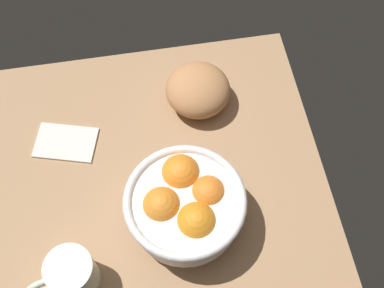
% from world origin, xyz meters
% --- Properties ---
extents(ground_plane, '(0.72, 0.60, 0.03)m').
position_xyz_m(ground_plane, '(0.00, 0.00, -0.01)').
color(ground_plane, '#A57C56').
extents(fruit_bowl, '(0.22, 0.22, 0.11)m').
position_xyz_m(fruit_bowl, '(0.07, -0.11, 0.06)').
color(fruit_bowl, white).
rests_on(fruit_bowl, ground).
extents(bread_loaf, '(0.14, 0.14, 0.08)m').
position_xyz_m(bread_loaf, '(0.14, 0.15, 0.04)').
color(bread_loaf, '#BA7D4D').
rests_on(bread_loaf, ground).
extents(napkin_folded, '(0.14, 0.11, 0.01)m').
position_xyz_m(napkin_folded, '(-0.15, 0.09, 0.00)').
color(napkin_folded, silver).
rests_on(napkin_folded, ground).
extents(mug, '(0.12, 0.08, 0.09)m').
position_xyz_m(mug, '(-0.15, -0.20, 0.04)').
color(mug, silver).
rests_on(mug, ground).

